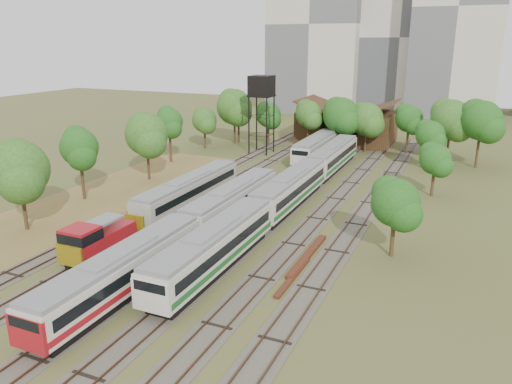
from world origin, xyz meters
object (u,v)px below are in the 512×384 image
at_px(shunter_locomotive, 97,241).
at_px(water_tower, 262,88).
at_px(railcar_red_set, 187,231).
at_px(railcar_green_set, 290,190).

xyz_separation_m(shunter_locomotive, water_tower, (-3.50, 42.98, 8.73)).
distance_m(railcar_red_set, railcar_green_set, 15.48).
height_order(railcar_green_set, shunter_locomotive, railcar_green_set).
xyz_separation_m(railcar_green_set, shunter_locomotive, (-10.00, -19.41, -0.29)).
relative_size(railcar_red_set, railcar_green_set, 0.66).
distance_m(railcar_red_set, shunter_locomotive, 7.48).
bearing_deg(shunter_locomotive, railcar_green_set, 62.74).
xyz_separation_m(railcar_red_set, railcar_green_set, (4.00, 14.95, 0.09)).
relative_size(railcar_green_set, shunter_locomotive, 6.43).
bearing_deg(railcar_red_set, shunter_locomotive, -143.41).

